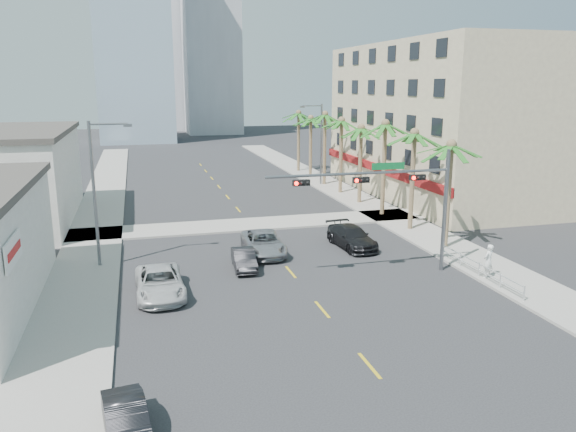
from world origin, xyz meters
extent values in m
plane|color=#262628|center=(0.00, 0.00, 0.00)|extent=(260.00, 260.00, 0.00)
cube|color=gray|center=(12.00, 20.00, 0.07)|extent=(4.00, 120.00, 0.15)
cube|color=gray|center=(-12.00, 20.00, 0.07)|extent=(4.00, 120.00, 0.15)
cube|color=gray|center=(0.00, 22.00, 0.07)|extent=(80.00, 4.00, 0.15)
cube|color=tan|center=(22.00, 30.00, 7.50)|extent=(15.00, 28.00, 15.00)
cube|color=maroon|center=(14.40, 30.00, 3.00)|extent=(0.30, 28.00, 0.80)
cube|color=#99B2C6|center=(-8.00, 95.00, 24.00)|extent=(14.00, 14.00, 48.00)
cube|color=#ADADB2|center=(-3.00, 125.00, 21.00)|extent=(16.00, 16.00, 42.00)
cylinder|color=slate|center=(9.00, 8.00, 3.60)|extent=(0.24, 0.24, 7.20)
cylinder|color=slate|center=(3.50, 8.00, 6.20)|extent=(11.00, 0.16, 0.16)
cube|color=#0C662D|center=(5.20, 8.00, 6.55)|extent=(2.00, 0.05, 0.40)
cube|color=black|center=(7.00, 7.85, 5.85)|extent=(0.95, 0.28, 0.32)
sphere|color=#FF0C05|center=(6.68, 7.69, 5.85)|extent=(0.22, 0.22, 0.22)
cube|color=black|center=(3.50, 7.85, 5.85)|extent=(0.95, 0.28, 0.32)
sphere|color=#FF0C05|center=(3.18, 7.69, 5.85)|extent=(0.22, 0.22, 0.22)
cube|color=black|center=(0.00, 7.85, 5.85)|extent=(0.95, 0.28, 0.32)
sphere|color=#FF0C05|center=(-0.32, 7.69, 5.85)|extent=(0.22, 0.22, 0.22)
cylinder|color=brown|center=(11.60, 12.00, 3.60)|extent=(0.36, 0.36, 7.20)
cylinder|color=brown|center=(11.60, 17.20, 3.78)|extent=(0.36, 0.36, 7.56)
cylinder|color=brown|center=(11.60, 22.40, 3.96)|extent=(0.36, 0.36, 7.92)
cylinder|color=brown|center=(11.60, 27.60, 3.60)|extent=(0.36, 0.36, 7.20)
cylinder|color=brown|center=(11.60, 32.80, 3.78)|extent=(0.36, 0.36, 7.56)
cylinder|color=brown|center=(11.60, 38.00, 3.96)|extent=(0.36, 0.36, 7.92)
cylinder|color=brown|center=(11.60, 43.20, 3.60)|extent=(0.36, 0.36, 7.20)
cylinder|color=brown|center=(11.60, 48.40, 3.78)|extent=(0.36, 0.36, 7.56)
cylinder|color=slate|center=(-11.20, 14.00, 4.50)|extent=(0.20, 0.20, 9.00)
cylinder|color=slate|center=(-10.10, 14.00, 8.80)|extent=(2.20, 0.12, 0.12)
cube|color=slate|center=(-9.00, 14.00, 8.70)|extent=(0.50, 0.25, 0.18)
cylinder|color=slate|center=(11.20, 38.00, 4.50)|extent=(0.20, 0.20, 9.00)
cylinder|color=slate|center=(10.10, 38.00, 8.80)|extent=(2.20, 0.12, 0.12)
cube|color=slate|center=(9.00, 38.00, 8.70)|extent=(0.50, 0.25, 0.18)
cylinder|color=silver|center=(10.30, 6.00, 0.55)|extent=(0.08, 8.00, 0.08)
cylinder|color=silver|center=(10.30, 6.00, 0.90)|extent=(0.08, 8.00, 0.08)
cylinder|color=silver|center=(10.30, 2.00, 0.50)|extent=(0.08, 0.08, 1.00)
cylinder|color=silver|center=(10.30, 4.00, 0.50)|extent=(0.08, 0.08, 1.00)
cylinder|color=silver|center=(10.30, 6.00, 0.50)|extent=(0.08, 0.08, 1.00)
cylinder|color=silver|center=(10.30, 8.00, 0.50)|extent=(0.08, 0.08, 1.00)
cylinder|color=silver|center=(10.30, 10.00, 0.50)|extent=(0.08, 0.08, 1.00)
imported|color=black|center=(-9.40, -4.48, 0.62)|extent=(1.79, 3.92, 1.25)
imported|color=silver|center=(-7.80, 8.07, 0.74)|extent=(2.57, 5.40, 1.49)
imported|color=black|center=(-2.60, 11.37, 0.61)|extent=(1.54, 3.80, 1.23)
imported|color=#ABAAAF|center=(-0.76, 14.13, 0.75)|extent=(2.75, 5.51, 1.50)
imported|color=black|center=(5.50, 14.02, 0.74)|extent=(2.52, 5.28, 1.48)
imported|color=white|center=(10.67, 5.73, 1.14)|extent=(0.86, 0.74, 1.98)
camera|label=1|loc=(-8.57, -21.10, 11.09)|focal=35.00mm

